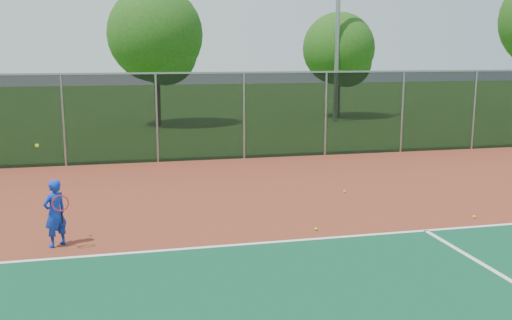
{
  "coord_description": "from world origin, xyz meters",
  "views": [
    {
      "loc": [
        -4.02,
        -7.35,
        3.7
      ],
      "look_at": [
        -1.18,
        5.0,
        1.3
      ],
      "focal_mm": 40.0,
      "sensor_mm": 36.0,
      "label": 1
    }
  ],
  "objects": [
    {
      "name": "ground",
      "position": [
        0.0,
        0.0,
        0.0
      ],
      "size": [
        120.0,
        120.0,
        0.0
      ],
      "primitive_type": "plane",
      "color": "#2B5A19",
      "rests_on": "ground"
    },
    {
      "name": "practice_ball_3",
      "position": [
        3.54,
        3.6,
        0.06
      ],
      "size": [
        0.07,
        0.07,
        0.07
      ],
      "primitive_type": "sphere",
      "color": "#CECB17",
      "rests_on": "court_apron"
    },
    {
      "name": "tennis_player",
      "position": [
        -5.41,
        3.74,
        0.68
      ],
      "size": [
        0.59,
        0.69,
        1.99
      ],
      "color": "#1331B9",
      "rests_on": "court_apron"
    },
    {
      "name": "tree_back_mid",
      "position": [
        7.92,
        23.31,
        3.72
      ],
      "size": [
        4.04,
        4.04,
        5.94
      ],
      "color": "#392114",
      "rests_on": "ground"
    },
    {
      "name": "tree_back_left",
      "position": [
        -2.31,
        21.87,
        4.36
      ],
      "size": [
        4.73,
        4.73,
        6.95
      ],
      "color": "#392114",
      "rests_on": "ground"
    },
    {
      "name": "practice_ball_4",
      "position": [
        -0.23,
        3.55,
        0.06
      ],
      "size": [
        0.07,
        0.07,
        0.07
      ],
      "primitive_type": "sphere",
      "color": "#CECB17",
      "rests_on": "court_apron"
    },
    {
      "name": "court_apron",
      "position": [
        0.0,
        2.0,
        0.01
      ],
      "size": [
        30.0,
        20.0,
        0.02
      ],
      "primitive_type": "cube",
      "color": "brown",
      "rests_on": "ground"
    },
    {
      "name": "fence_back",
      "position": [
        0.0,
        12.0,
        1.56
      ],
      "size": [
        30.0,
        0.06,
        3.03
      ],
      "color": "black",
      "rests_on": "court_apron"
    },
    {
      "name": "practice_ball_2",
      "position": [
        1.59,
        6.5,
        0.06
      ],
      "size": [
        0.07,
        0.07,
        0.07
      ],
      "primitive_type": "sphere",
      "color": "#CECB17",
      "rests_on": "court_apron"
    }
  ]
}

